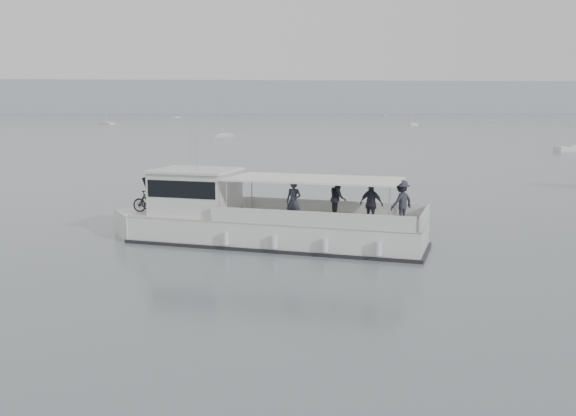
{
  "coord_description": "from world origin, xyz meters",
  "views": [
    {
      "loc": [
        3.26,
        -30.95,
        5.95
      ],
      "look_at": [
        5.66,
        -3.6,
        1.6
      ],
      "focal_mm": 40.0,
      "sensor_mm": 36.0,
      "label": 1
    }
  ],
  "objects": [
    {
      "name": "moored_fleet",
      "position": [
        -58.22,
        186.27,
        0.36
      ],
      "size": [
        345.29,
        341.02,
        10.77
      ],
      "color": "silver",
      "rests_on": "ground"
    },
    {
      "name": "tour_boat",
      "position": [
        3.99,
        -3.12,
        1.0
      ],
      "size": [
        14.16,
        8.21,
        6.11
      ],
      "rotation": [
        0.0,
        0.0,
        -0.39
      ],
      "color": "silver",
      "rests_on": "ground"
    },
    {
      "name": "ground",
      "position": [
        0.0,
        0.0,
        0.0
      ],
      "size": [
        1400.0,
        1400.0,
        0.0
      ],
      "primitive_type": "plane",
      "color": "slate",
      "rests_on": "ground"
    },
    {
      "name": "headland",
      "position": [
        0.0,
        560.0,
        14.0
      ],
      "size": [
        1400.0,
        90.0,
        28.0
      ],
      "primitive_type": "cube",
      "color": "#939EA8",
      "rests_on": "ground"
    }
  ]
}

